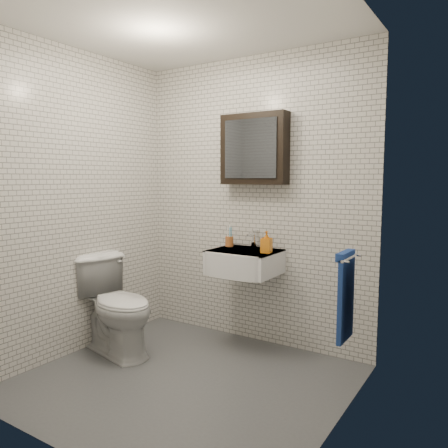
% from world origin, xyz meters
% --- Properties ---
extents(ground, '(2.20, 2.00, 0.01)m').
position_xyz_m(ground, '(0.00, 0.00, 0.01)').
color(ground, '#4C5054').
rests_on(ground, ground).
extents(room_shell, '(2.22, 2.02, 2.51)m').
position_xyz_m(room_shell, '(0.00, 0.00, 1.47)').
color(room_shell, silver).
rests_on(room_shell, ground).
extents(washbasin, '(0.55, 0.50, 0.20)m').
position_xyz_m(washbasin, '(0.05, 0.73, 0.76)').
color(washbasin, white).
rests_on(washbasin, room_shell).
extents(faucet, '(0.06, 0.20, 0.15)m').
position_xyz_m(faucet, '(0.05, 0.93, 0.92)').
color(faucet, silver).
rests_on(faucet, washbasin).
extents(mirror_cabinet, '(0.60, 0.15, 0.60)m').
position_xyz_m(mirror_cabinet, '(0.05, 0.93, 1.70)').
color(mirror_cabinet, black).
rests_on(mirror_cabinet, room_shell).
extents(towel_rail, '(0.09, 0.30, 0.58)m').
position_xyz_m(towel_rail, '(1.04, 0.35, 0.72)').
color(towel_rail, silver).
rests_on(towel_rail, room_shell).
extents(toothbrush_cup, '(0.09, 0.09, 0.20)m').
position_xyz_m(toothbrush_cup, '(-0.16, 0.87, 0.90)').
color(toothbrush_cup, '#B3622C').
rests_on(toothbrush_cup, washbasin).
extents(soap_bottle, '(0.09, 0.09, 0.18)m').
position_xyz_m(soap_bottle, '(0.27, 0.75, 0.94)').
color(soap_bottle, orange).
rests_on(soap_bottle, washbasin).
extents(toilet, '(0.87, 0.62, 0.81)m').
position_xyz_m(toilet, '(-0.80, 0.11, 0.40)').
color(toilet, white).
rests_on(toilet, ground).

